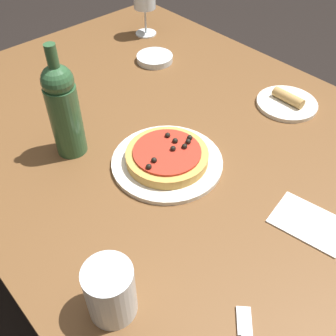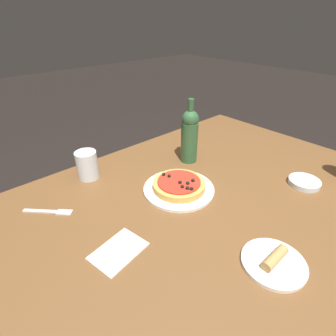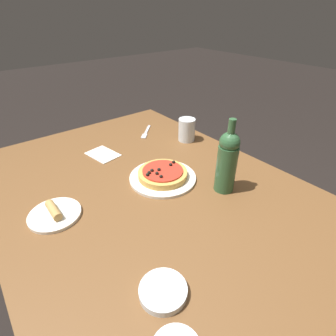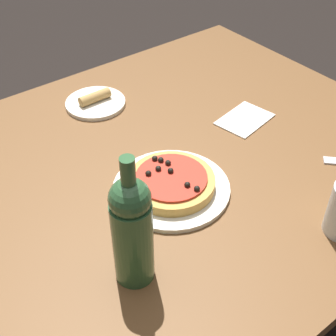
{
  "view_description": "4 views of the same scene",
  "coord_description": "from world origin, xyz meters",
  "views": [
    {
      "loc": [
        0.58,
        -0.56,
        1.43
      ],
      "look_at": [
        0.09,
        -0.12,
        0.79
      ],
      "focal_mm": 42.0,
      "sensor_mm": 36.0,
      "label": 1
    },
    {
      "loc": [
        0.64,
        0.51,
        1.36
      ],
      "look_at": [
        0.06,
        -0.15,
        0.83
      ],
      "focal_mm": 28.0,
      "sensor_mm": 36.0,
      "label": 2
    },
    {
      "loc": [
        -0.67,
        0.45,
        1.38
      ],
      "look_at": [
        0.06,
        -0.13,
        0.79
      ],
      "focal_mm": 28.0,
      "sensor_mm": 36.0,
      "label": 3
    },
    {
      "loc": [
        -0.45,
        -0.72,
        1.51
      ],
      "look_at": [
        0.03,
        -0.1,
        0.84
      ],
      "focal_mm": 50.0,
      "sensor_mm": 36.0,
      "label": 4
    }
  ],
  "objects": [
    {
      "name": "ground_plane",
      "position": [
        0.0,
        0.0,
        0.0
      ],
      "size": [
        14.0,
        14.0,
        0.0
      ],
      "primitive_type": "plane",
      "color": "black"
    },
    {
      "name": "dining_table",
      "position": [
        0.0,
        0.0,
        0.68
      ],
      "size": [
        1.56,
        1.08,
        0.75
      ],
      "color": "brown",
      "rests_on": "ground_plane"
    },
    {
      "name": "dinner_plate",
      "position": [
        0.05,
        -0.09,
        0.76
      ],
      "size": [
        0.28,
        0.28,
        0.01
      ],
      "color": "white",
      "rests_on": "dining_table"
    },
    {
      "name": "pizza",
      "position": [
        0.05,
        -0.09,
        0.78
      ],
      "size": [
        0.2,
        0.2,
        0.04
      ],
      "color": "gold",
      "rests_on": "dinner_plate"
    },
    {
      "name": "wine_bottle",
      "position": [
        -0.15,
        -0.23,
        0.88
      ],
      "size": [
        0.08,
        0.08,
        0.29
      ],
      "color": "#2D5633",
      "rests_on": "dining_table"
    },
    {
      "name": "water_cup",
      "position": [
        0.26,
        -0.41,
        0.81
      ],
      "size": [
        0.09,
        0.09,
        0.12
      ],
      "color": "silver",
      "rests_on": "dining_table"
    },
    {
      "name": "side_bowl",
      "position": [
        -0.36,
        0.22,
        0.76
      ],
      "size": [
        0.12,
        0.12,
        0.02
      ],
      "color": "silver",
      "rests_on": "dining_table"
    },
    {
      "name": "side_plate",
      "position": [
        0.1,
        0.34,
        0.76
      ],
      "size": [
        0.18,
        0.18,
        0.04
      ],
      "color": "white",
      "rests_on": "dining_table"
    },
    {
      "name": "paper_napkin",
      "position": [
        0.39,
        0.01,
        0.76
      ],
      "size": [
        0.17,
        0.13,
        0.0
      ],
      "color": "silver",
      "rests_on": "dining_table"
    }
  ]
}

